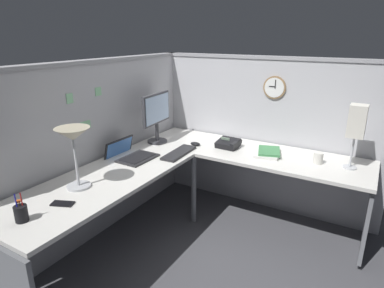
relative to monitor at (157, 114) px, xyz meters
name	(u,v)px	position (x,y,z in m)	size (l,w,h in m)	color
ground_plane	(200,234)	(-0.25, -0.64, -1.02)	(6.80, 6.80, 0.00)	#47474C
cubicle_wall_back	(96,150)	(-0.61, 0.23, -0.23)	(2.57, 0.12, 1.58)	#B2B2B7
cubicle_wall_right	(263,134)	(0.62, -0.90, -0.23)	(0.12, 2.37, 1.58)	#B2B2B7
desk	(197,179)	(-0.39, -0.69, -0.39)	(2.35, 2.15, 0.73)	silver
monitor	(157,114)	(0.00, 0.00, 0.00)	(0.46, 0.20, 0.50)	#38383D
laptop	(129,154)	(-0.47, -0.04, -0.27)	(0.35, 0.39, 0.22)	#232326
keyboard	(179,153)	(-0.18, -0.38, -0.28)	(0.43, 0.14, 0.02)	#232326
computer_mouse	(195,144)	(0.10, -0.39, -0.28)	(0.06, 0.10, 0.03)	black
desk_lamp_dome	(73,139)	(-1.13, -0.12, 0.07)	(0.24, 0.24, 0.44)	#B7BABF
pen_cup	(21,213)	(-1.62, -0.19, -0.24)	(0.08, 0.08, 0.18)	black
cell_phone	(63,204)	(-1.36, -0.23, -0.29)	(0.07, 0.14, 0.01)	black
office_phone	(229,144)	(0.22, -0.70, -0.26)	(0.20, 0.21, 0.11)	black
book_stack	(268,152)	(0.21, -1.09, -0.27)	(0.32, 0.27, 0.04)	silver
desk_lamp_paper	(357,123)	(0.25, -1.77, 0.09)	(0.13, 0.13, 0.53)	#B7BABF
coffee_mug	(318,158)	(0.22, -1.53, -0.25)	(0.08, 0.08, 0.10)	silver
wall_clock	(275,87)	(0.57, -1.00, 0.27)	(0.04, 0.22, 0.22)	olive
pinned_note_leftmost	(86,125)	(-0.75, 0.18, 0.04)	(0.11, 0.00, 0.07)	#8CCC99
pinned_note_middle	(98,92)	(-0.57, 0.18, 0.29)	(0.07, 0.00, 0.07)	#8CCC99
pinned_note_rightmost	(70,98)	(-0.87, 0.18, 0.28)	(0.06, 0.00, 0.08)	#8CCC99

